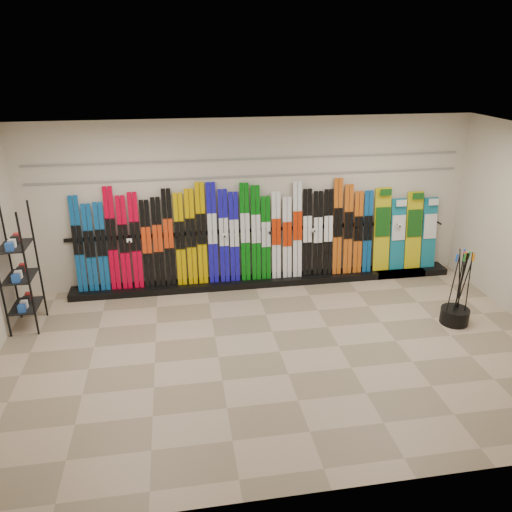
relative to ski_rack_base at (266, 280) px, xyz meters
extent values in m
plane|color=gray|center=(-0.22, -2.28, -0.06)|extent=(8.00, 8.00, 0.00)
plane|color=beige|center=(-0.22, 0.22, 1.44)|extent=(8.00, 0.00, 8.00)
plane|color=silver|center=(-0.22, -2.28, 2.94)|extent=(8.00, 8.00, 0.00)
cube|color=black|center=(0.00, 0.00, 0.00)|extent=(8.00, 0.40, 0.12)
cube|color=#0E4B8C|center=(-3.27, 0.05, 0.90)|extent=(0.17, 0.21, 1.69)
cube|color=#0E4B8C|center=(-3.08, 0.04, 0.83)|extent=(0.17, 0.20, 1.54)
cube|color=#0E4B8C|center=(-2.89, 0.04, 0.84)|extent=(0.17, 0.20, 1.56)
cube|color=#C10021|center=(-2.70, 0.06, 0.97)|extent=(0.17, 0.23, 1.81)
cube|color=#C10021|center=(-2.51, 0.05, 0.89)|extent=(0.17, 0.21, 1.65)
cube|color=#C10021|center=(-2.31, 0.05, 0.91)|extent=(0.17, 0.22, 1.70)
cube|color=black|center=(-2.12, 0.04, 0.84)|extent=(0.17, 0.20, 1.56)
cube|color=black|center=(-1.93, 0.04, 0.86)|extent=(0.17, 0.20, 1.60)
cube|color=black|center=(-1.74, 0.05, 0.93)|extent=(0.17, 0.22, 1.74)
cube|color=#BF9900|center=(-1.54, 0.05, 0.89)|extent=(0.17, 0.21, 1.66)
cube|color=#BF9900|center=(-1.35, 0.05, 0.92)|extent=(0.17, 0.22, 1.72)
cube|color=#BF9900|center=(-1.16, 0.06, 0.97)|extent=(0.17, 0.23, 1.82)
cube|color=#1510A2|center=(-0.97, 0.06, 0.97)|extent=(0.17, 0.23, 1.82)
cube|color=#1510A2|center=(-0.77, 0.05, 0.90)|extent=(0.17, 0.21, 1.69)
cube|color=#1510A2|center=(-0.58, 0.05, 0.87)|extent=(0.17, 0.21, 1.63)
cube|color=#07630D|center=(-0.39, 0.06, 0.95)|extent=(0.17, 0.23, 1.78)
cube|color=#07630D|center=(-0.19, 0.05, 0.92)|extent=(0.17, 0.22, 1.73)
cube|color=#07630D|center=(-0.01, 0.04, 0.82)|extent=(0.17, 0.20, 1.53)
cube|color=silver|center=(0.18, 0.04, 0.86)|extent=(0.17, 0.20, 1.60)
cube|color=silver|center=(0.39, 0.04, 0.81)|extent=(0.17, 0.19, 1.50)
cube|color=silver|center=(0.58, 0.05, 0.94)|extent=(0.17, 0.22, 1.77)
cube|color=black|center=(0.76, 0.05, 0.87)|extent=(0.17, 0.21, 1.63)
cube|color=black|center=(0.96, 0.04, 0.85)|extent=(0.17, 0.20, 1.58)
cube|color=black|center=(1.16, 0.04, 0.86)|extent=(0.17, 0.20, 1.61)
cube|color=#C15515|center=(1.34, 0.06, 0.96)|extent=(0.17, 0.23, 1.80)
cube|color=#C15515|center=(1.55, 0.05, 0.90)|extent=(0.17, 0.21, 1.68)
cube|color=#C15515|center=(1.74, 0.04, 0.83)|extent=(0.17, 0.20, 1.55)
cube|color=#0E4B8C|center=(1.93, 0.04, 0.84)|extent=(0.17, 0.20, 1.55)
cube|color=gold|center=(2.23, 0.08, 0.85)|extent=(0.32, 0.24, 1.58)
cube|color=#14728C|center=(2.54, 0.07, 0.74)|extent=(0.29, 0.21, 1.36)
cube|color=gold|center=(2.87, 0.07, 0.80)|extent=(0.32, 0.23, 1.48)
cube|color=#14728C|center=(3.19, 0.06, 0.74)|extent=(0.28, 0.21, 1.35)
cube|color=black|center=(-3.97, -0.91, 0.92)|extent=(0.40, 0.60, 1.96)
cylinder|color=black|center=(2.69, -1.92, 0.07)|extent=(0.44, 0.44, 0.25)
cylinder|color=black|center=(2.72, -1.89, 0.55)|extent=(0.04, 0.13, 1.18)
cylinder|color=black|center=(2.73, -1.90, 0.55)|extent=(0.03, 0.05, 1.18)
cylinder|color=black|center=(2.77, -1.77, 0.55)|extent=(0.13, 0.10, 1.17)
cylinder|color=black|center=(2.79, -1.88, 0.55)|extent=(0.13, 0.12, 1.17)
cylinder|color=black|center=(2.71, -1.87, 0.55)|extent=(0.11, 0.14, 1.17)
cylinder|color=black|center=(2.81, -1.96, 0.55)|extent=(0.06, 0.16, 1.17)
cylinder|color=black|center=(2.55, -1.94, 0.55)|extent=(0.14, 0.08, 1.17)
cylinder|color=black|center=(2.68, -1.94, 0.55)|extent=(0.14, 0.08, 1.17)
cube|color=gray|center=(-0.22, 0.20, 1.94)|extent=(7.60, 0.02, 0.03)
cube|color=gray|center=(-0.22, 0.20, 2.24)|extent=(7.60, 0.02, 0.03)
camera|label=1|loc=(-1.57, -8.28, 3.96)|focal=35.00mm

